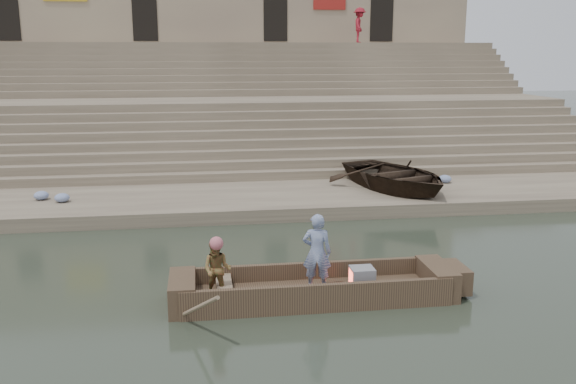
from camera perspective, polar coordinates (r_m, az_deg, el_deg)
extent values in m
plane|color=#283124|center=(12.00, -10.77, -11.08)|extent=(120.00, 120.00, 0.00)
cube|color=gray|center=(19.53, -9.86, -1.01)|extent=(32.00, 4.00, 0.40)
cube|color=gray|center=(26.70, -9.57, 5.34)|extent=(32.00, 3.00, 2.80)
cube|color=gray|center=(33.55, -9.42, 8.92)|extent=(32.00, 3.00, 5.20)
cube|color=gray|center=(21.69, -9.74, 0.79)|extent=(32.00, 0.50, 0.70)
cube|color=gray|center=(22.15, -9.72, 1.44)|extent=(32.00, 0.50, 1.00)
cube|color=gray|center=(22.62, -9.71, 2.06)|extent=(32.00, 0.50, 1.30)
cube|color=gray|center=(23.08, -9.70, 2.66)|extent=(32.00, 0.50, 1.60)
cube|color=gray|center=(23.55, -9.68, 3.23)|extent=(32.00, 0.50, 1.90)
cube|color=gray|center=(24.02, -9.67, 3.78)|extent=(32.00, 0.50, 2.20)
cube|color=gray|center=(24.49, -9.66, 4.31)|extent=(32.00, 0.50, 2.50)
cube|color=gray|center=(24.96, -9.65, 4.82)|extent=(32.00, 0.50, 2.80)
cube|color=gray|center=(28.41, -9.52, 6.09)|extent=(32.00, 0.50, 3.10)
cube|color=gray|center=(28.89, -9.51, 6.51)|extent=(32.00, 0.50, 3.40)
cube|color=gray|center=(29.38, -9.50, 6.90)|extent=(32.00, 0.50, 3.70)
cube|color=gray|center=(29.86, -9.49, 7.29)|extent=(32.00, 0.50, 4.00)
cube|color=gray|center=(30.34, -9.49, 7.66)|extent=(32.00, 0.50, 4.30)
cube|color=gray|center=(30.83, -9.48, 8.02)|extent=(32.00, 0.50, 4.60)
cube|color=gray|center=(31.31, -9.48, 8.37)|extent=(32.00, 0.50, 4.90)
cube|color=gray|center=(31.80, -9.47, 8.71)|extent=(32.00, 0.50, 5.20)
cube|color=tan|center=(37.48, -9.48, 13.91)|extent=(32.00, 5.00, 11.20)
cube|color=black|center=(36.36, -24.43, 14.58)|extent=(1.30, 0.18, 2.60)
cube|color=black|center=(35.16, -13.00, 15.47)|extent=(1.30, 0.18, 2.60)
cube|color=black|center=(35.33, -1.17, 15.77)|extent=(1.30, 0.18, 2.60)
cube|color=black|center=(36.56, 8.56, 15.54)|extent=(1.30, 0.18, 2.60)
cube|color=brown|center=(12.46, 2.34, -9.38)|extent=(5.00, 1.30, 0.22)
cube|color=brown|center=(11.83, 2.90, -9.74)|extent=(5.20, 0.12, 0.56)
cube|color=brown|center=(12.97, 1.84, -7.66)|extent=(5.20, 0.12, 0.56)
cube|color=brown|center=(12.21, -9.66, -9.08)|extent=(0.50, 1.30, 0.60)
cube|color=brown|center=(13.07, 13.50, -7.76)|extent=(0.50, 1.30, 0.60)
cube|color=brown|center=(13.22, 15.13, -7.53)|extent=(0.35, 0.90, 0.50)
cube|color=#937A5B|center=(12.17, -5.87, -8.53)|extent=(0.30, 1.20, 0.08)
cylinder|color=#937A5B|center=(11.37, -8.99, -10.75)|extent=(1.03, 2.10, 1.36)
sphere|color=#C05F69|center=(11.70, -6.58, -4.71)|extent=(0.26, 0.26, 0.26)
imported|color=navy|center=(12.14, 2.67, -5.55)|extent=(0.64, 0.50, 1.55)
imported|color=#27762A|center=(11.87, -6.52, -7.08)|extent=(0.66, 0.58, 1.15)
cube|color=gray|center=(12.55, 6.80, -7.77)|extent=(0.46, 0.42, 0.40)
cube|color=#E5593F|center=(12.50, 5.86, -7.83)|extent=(0.04, 0.34, 0.32)
imported|color=#2D2116|center=(20.42, 9.83, 1.52)|extent=(4.56, 5.35, 0.94)
imported|color=maroon|center=(34.14, 6.59, 14.96)|extent=(1.00, 1.32, 1.81)
ellipsoid|color=#3F5999|center=(20.24, -21.70, -0.29)|extent=(0.44, 0.44, 0.26)
ellipsoid|color=#3F5999|center=(21.90, 14.20, 1.18)|extent=(0.44, 0.44, 0.26)
ellipsoid|color=#3F5999|center=(19.70, -20.02, -0.50)|extent=(0.44, 0.44, 0.26)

